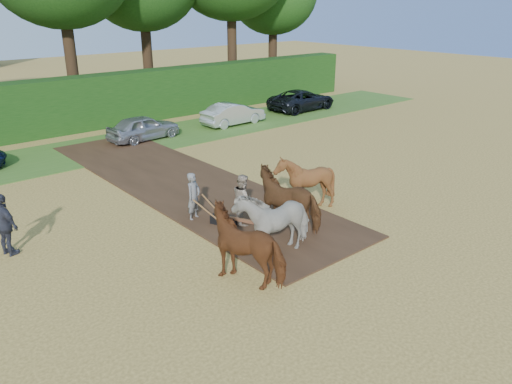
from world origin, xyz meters
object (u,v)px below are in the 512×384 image
plough_team (279,208)px  parked_cars (84,138)px  spectator_near (243,199)px  spectator_far (5,225)px

plough_team → parked_cars: bearing=93.3°
spectator_near → parked_cars: bearing=31.8°
spectator_near → plough_team: plough_team is taller
spectator_near → parked_cars: size_ratio=0.05×
parked_cars → spectator_near: bearing=-87.1°
spectator_far → parked_cars: 10.89m
spectator_far → plough_team: bearing=-141.6°
spectator_far → parked_cars: bearing=-53.2°
spectator_far → plough_team: plough_team is taller
spectator_near → spectator_far: 7.16m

